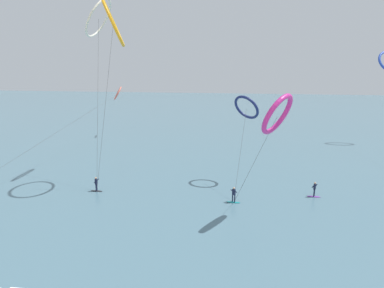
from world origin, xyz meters
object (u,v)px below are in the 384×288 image
Objects in this scene: surfer_teal at (234,196)px; kite_navy at (246,107)px; surfer_violet at (314,190)px; kite_coral at (117,93)px; surfer_charcoal at (96,185)px; kite_amber at (113,23)px; kite_ivory at (99,18)px; kite_magenta at (277,114)px.

kite_navy is (0.76, 6.77, 8.50)m from surfer_teal.
kite_coral is (-35.15, 27.13, 8.34)m from surfer_violet.
surfer_charcoal is 0.08× the size of kite_amber.
surfer_violet is at bearing -92.29° from surfer_charcoal.
surfer_charcoal is at bearing -150.02° from surfer_teal.
kite_ivory is 2.05× the size of kite_navy.
kite_ivory is at bearing -4.54° from kite_coral.
surfer_charcoal is 18.06m from kite_amber.
kite_navy is (16.37, 6.72, 8.50)m from surfer_charcoal.
kite_ivory reaches higher than kite_magenta.
surfer_violet is 12.02m from kite_navy.
surfer_charcoal is 0.16× the size of kite_navy.
kite_ivory is at bearing -172.01° from surfer_teal.
kite_ivory is at bearing 6.70° from surfer_charcoal.
surfer_teal is (-8.51, -3.32, 0.00)m from surfer_violet.
kite_magenta is 45.32m from kite_coral.
kite_amber is 0.45× the size of kite_coral.
surfer_violet is 32.75m from kite_ivory.
kite_coral is at bearing 4.41° from kite_amber.
kite_coral is at bearing -3.49° from kite_navy.
kite_magenta is at bearing -109.69° from surfer_charcoal.
surfer_teal is at bearing 120.99° from kite_navy.
kite_ivory is at bearing 35.88° from kite_navy.
kite_magenta is (3.66, -3.24, 9.03)m from surfer_teal.
kite_amber is at bearing -80.73° from kite_magenta.
kite_magenta is 0.25× the size of kite_coral.
kite_magenta is (19.28, -3.29, 9.03)m from surfer_charcoal.
kite_ivory is (-26.29, 3.93, 19.13)m from surfer_violet.
surfer_teal is (15.62, -0.05, 0.00)m from surfer_charcoal.
kite_navy is (-2.91, 10.01, -0.52)m from kite_magenta.
kite_ivory reaches higher than kite_navy.
surfer_violet is at bearing -108.70° from kite_amber.
surfer_teal is 0.04× the size of kite_coral.
kite_magenta is at bearing -129.16° from kite_amber.
surfer_violet is 45.18m from kite_coral.
kite_magenta reaches higher than surfer_violet.
kite_magenta is at bearing 163.31° from surfer_violet.
kite_coral is (-11.02, 30.40, 8.34)m from surfer_charcoal.
kite_ivory reaches higher than surfer_violet.
kite_navy reaches higher than surfer_violet.
surfer_violet is at bearing 73.03° from kite_ivory.
kite_magenta reaches higher than kite_navy.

